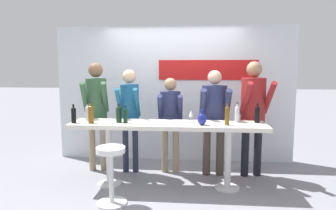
{
  "coord_description": "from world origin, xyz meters",
  "views": [
    {
      "loc": [
        0.38,
        -4.25,
        1.77
      ],
      "look_at": [
        0.0,
        0.09,
        1.21
      ],
      "focal_mm": 32.0,
      "sensor_mm": 36.0,
      "label": 1
    }
  ],
  "objects_px": {
    "wine_bottle_5": "(91,113)",
    "wine_bottle_6": "(119,114)",
    "wine_bottle_2": "(88,113)",
    "person_far_left": "(96,104)",
    "wine_bottle_3": "(227,115)",
    "decorative_vase": "(202,119)",
    "person_center_left": "(170,114)",
    "bar_stool": "(111,167)",
    "wine_glass_0": "(191,114)",
    "person_center": "(214,112)",
    "tasting_table": "(167,132)",
    "wine_bottle_1": "(74,114)",
    "wine_bottle_0": "(257,114)",
    "wine_bottle_7": "(237,113)",
    "person_center_right": "(253,106)",
    "person_left": "(130,108)",
    "wine_bottle_4": "(125,115)"
  },
  "relations": [
    {
      "from": "wine_bottle_5",
      "to": "wine_bottle_6",
      "type": "relative_size",
      "value": 1.11
    },
    {
      "from": "wine_bottle_0",
      "to": "person_far_left",
      "type": "bearing_deg",
      "value": 169.51
    },
    {
      "from": "bar_stool",
      "to": "wine_bottle_1",
      "type": "xyz_separation_m",
      "value": [
        -0.68,
        0.51,
        0.59
      ]
    },
    {
      "from": "wine_bottle_1",
      "to": "person_center_right",
      "type": "bearing_deg",
      "value": 14.32
    },
    {
      "from": "person_center_right",
      "to": "wine_bottle_3",
      "type": "xyz_separation_m",
      "value": [
        -0.48,
        -0.65,
        -0.04
      ]
    },
    {
      "from": "tasting_table",
      "to": "bar_stool",
      "type": "height_order",
      "value": "tasting_table"
    },
    {
      "from": "person_center",
      "to": "wine_glass_0",
      "type": "bearing_deg",
      "value": -129.47
    },
    {
      "from": "person_left",
      "to": "wine_bottle_2",
      "type": "relative_size",
      "value": 6.69
    },
    {
      "from": "person_center_left",
      "to": "wine_bottle_2",
      "type": "xyz_separation_m",
      "value": [
        -1.21,
        -0.53,
        0.1
      ]
    },
    {
      "from": "bar_stool",
      "to": "person_far_left",
      "type": "xyz_separation_m",
      "value": [
        -0.58,
        1.23,
        0.65
      ]
    },
    {
      "from": "wine_bottle_3",
      "to": "wine_bottle_7",
      "type": "height_order",
      "value": "wine_bottle_3"
    },
    {
      "from": "wine_glass_0",
      "to": "tasting_table",
      "type": "bearing_deg",
      "value": -165.85
    },
    {
      "from": "wine_bottle_0",
      "to": "wine_bottle_5",
      "type": "bearing_deg",
      "value": -173.93
    },
    {
      "from": "bar_stool",
      "to": "person_center",
      "type": "distance_m",
      "value": 1.9
    },
    {
      "from": "wine_bottle_3",
      "to": "wine_glass_0",
      "type": "height_order",
      "value": "wine_bottle_3"
    },
    {
      "from": "person_center",
      "to": "wine_bottle_5",
      "type": "xyz_separation_m",
      "value": [
        -1.8,
        -0.68,
        0.05
      ]
    },
    {
      "from": "wine_bottle_2",
      "to": "person_left",
      "type": "bearing_deg",
      "value": 40.99
    },
    {
      "from": "person_center_right",
      "to": "wine_bottle_3",
      "type": "bearing_deg",
      "value": -136.47
    },
    {
      "from": "decorative_vase",
      "to": "person_center_left",
      "type": "bearing_deg",
      "value": 124.16
    },
    {
      "from": "person_center_right",
      "to": "wine_bottle_3",
      "type": "height_order",
      "value": "person_center_right"
    },
    {
      "from": "wine_glass_0",
      "to": "person_center",
      "type": "bearing_deg",
      "value": 51.98
    },
    {
      "from": "wine_bottle_2",
      "to": "person_far_left",
      "type": "bearing_deg",
      "value": 93.49
    },
    {
      "from": "person_far_left",
      "to": "wine_bottle_2",
      "type": "distance_m",
      "value": 0.52
    },
    {
      "from": "tasting_table",
      "to": "person_far_left",
      "type": "bearing_deg",
      "value": 154.34
    },
    {
      "from": "person_left",
      "to": "person_center_right",
      "type": "distance_m",
      "value": 2.0
    },
    {
      "from": "bar_stool",
      "to": "wine_glass_0",
      "type": "relative_size",
      "value": 4.28
    },
    {
      "from": "wine_bottle_0",
      "to": "wine_bottle_2",
      "type": "bearing_deg",
      "value": -179.1
    },
    {
      "from": "wine_bottle_7",
      "to": "decorative_vase",
      "type": "relative_size",
      "value": 1.32
    },
    {
      "from": "person_center",
      "to": "person_center_left",
      "type": "bearing_deg",
      "value": 172.84
    },
    {
      "from": "person_center_left",
      "to": "wine_bottle_6",
      "type": "bearing_deg",
      "value": -140.47
    },
    {
      "from": "person_center_left",
      "to": "wine_bottle_3",
      "type": "distance_m",
      "value": 1.11
    },
    {
      "from": "tasting_table",
      "to": "wine_bottle_1",
      "type": "bearing_deg",
      "value": -174.95
    },
    {
      "from": "person_left",
      "to": "wine_bottle_0",
      "type": "relative_size",
      "value": 5.95
    },
    {
      "from": "person_center_left",
      "to": "wine_bottle_6",
      "type": "relative_size",
      "value": 5.67
    },
    {
      "from": "person_far_left",
      "to": "wine_bottle_7",
      "type": "xyz_separation_m",
      "value": [
        2.26,
        -0.46,
        -0.06
      ]
    },
    {
      "from": "tasting_table",
      "to": "wine_bottle_3",
      "type": "bearing_deg",
      "value": -5.79
    },
    {
      "from": "wine_bottle_5",
      "to": "wine_glass_0",
      "type": "height_order",
      "value": "wine_bottle_5"
    },
    {
      "from": "wine_bottle_3",
      "to": "wine_bottle_4",
      "type": "bearing_deg",
      "value": 178.33
    },
    {
      "from": "bar_stool",
      "to": "person_center_right",
      "type": "height_order",
      "value": "person_center_right"
    },
    {
      "from": "person_left",
      "to": "bar_stool",
      "type": "bearing_deg",
      "value": -91.96
    },
    {
      "from": "person_center",
      "to": "wine_bottle_4",
      "type": "bearing_deg",
      "value": -157.06
    },
    {
      "from": "bar_stool",
      "to": "wine_bottle_4",
      "type": "bearing_deg",
      "value": 84.07
    },
    {
      "from": "wine_bottle_1",
      "to": "wine_bottle_3",
      "type": "bearing_deg",
      "value": 0.89
    },
    {
      "from": "person_center",
      "to": "decorative_vase",
      "type": "bearing_deg",
      "value": -108.97
    },
    {
      "from": "person_far_left",
      "to": "wine_bottle_3",
      "type": "height_order",
      "value": "person_far_left"
    },
    {
      "from": "person_center_right",
      "to": "wine_bottle_1",
      "type": "bearing_deg",
      "value": -175.76
    },
    {
      "from": "person_center_right",
      "to": "decorative_vase",
      "type": "xyz_separation_m",
      "value": [
        -0.83,
        -0.68,
        -0.1
      ]
    },
    {
      "from": "wine_bottle_0",
      "to": "wine_bottle_7",
      "type": "relative_size",
      "value": 1.0
    },
    {
      "from": "person_far_left",
      "to": "person_center_left",
      "type": "height_order",
      "value": "person_far_left"
    },
    {
      "from": "wine_bottle_0",
      "to": "wine_bottle_3",
      "type": "height_order",
      "value": "wine_bottle_3"
    }
  ]
}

